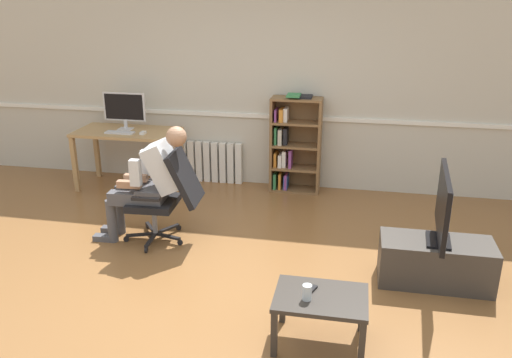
% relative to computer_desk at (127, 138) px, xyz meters
% --- Properties ---
extents(ground_plane, '(18.00, 18.00, 0.00)m').
position_rel_computer_desk_xyz_m(ground_plane, '(1.78, -2.15, -0.65)').
color(ground_plane, brown).
extents(back_wall, '(12.00, 0.13, 2.70)m').
position_rel_computer_desk_xyz_m(back_wall, '(1.78, 0.50, 0.69)').
color(back_wall, beige).
rests_on(back_wall, ground_plane).
extents(computer_desk, '(1.29, 0.67, 0.76)m').
position_rel_computer_desk_xyz_m(computer_desk, '(0.00, 0.00, 0.00)').
color(computer_desk, tan).
rests_on(computer_desk, ground_plane).
extents(imac_monitor, '(0.55, 0.14, 0.47)m').
position_rel_computer_desk_xyz_m(imac_monitor, '(-0.04, 0.08, 0.38)').
color(imac_monitor, silver).
rests_on(imac_monitor, computer_desk).
extents(keyboard, '(0.36, 0.12, 0.02)m').
position_rel_computer_desk_xyz_m(keyboard, '(-0.03, -0.14, 0.11)').
color(keyboard, silver).
rests_on(keyboard, computer_desk).
extents(computer_mouse, '(0.06, 0.10, 0.03)m').
position_rel_computer_desk_xyz_m(computer_mouse, '(0.27, -0.12, 0.12)').
color(computer_mouse, white).
rests_on(computer_mouse, computer_desk).
extents(bookshelf, '(0.63, 0.30, 1.25)m').
position_rel_computer_desk_xyz_m(bookshelf, '(2.09, 0.29, -0.06)').
color(bookshelf, brown).
rests_on(bookshelf, ground_plane).
extents(radiator, '(0.95, 0.08, 0.55)m').
position_rel_computer_desk_xyz_m(radiator, '(0.93, 0.39, -0.38)').
color(radiator, white).
rests_on(radiator, ground_plane).
extents(office_chair, '(0.81, 0.62, 0.97)m').
position_rel_computer_desk_xyz_m(office_chair, '(1.05, -1.40, -0.13)').
color(office_chair, black).
rests_on(office_chair, ground_plane).
extents(person_seated, '(1.01, 0.41, 1.21)m').
position_rel_computer_desk_xyz_m(person_seated, '(0.87, -1.41, -0.00)').
color(person_seated, '#4C4C51').
rests_on(person_seated, ground_plane).
extents(tv_stand, '(0.96, 0.43, 0.40)m').
position_rel_computer_desk_xyz_m(tv_stand, '(3.62, -1.74, -0.45)').
color(tv_stand, '#3D3833').
rests_on(tv_stand, ground_plane).
extents(tv_screen, '(0.22, 0.90, 0.62)m').
position_rel_computer_desk_xyz_m(tv_screen, '(3.62, -1.74, 0.07)').
color(tv_screen, black).
rests_on(tv_screen, tv_stand).
extents(coffee_table, '(0.66, 0.48, 0.40)m').
position_rel_computer_desk_xyz_m(coffee_table, '(2.70, -2.78, -0.32)').
color(coffee_table, '#332D28').
rests_on(coffee_table, ground_plane).
extents(drinking_glass, '(0.07, 0.07, 0.11)m').
position_rel_computer_desk_xyz_m(drinking_glass, '(2.60, -2.84, -0.20)').
color(drinking_glass, silver).
rests_on(drinking_glass, coffee_table).
extents(spare_remote, '(0.09, 0.15, 0.02)m').
position_rel_computer_desk_xyz_m(spare_remote, '(2.62, -2.74, -0.25)').
color(spare_remote, black).
rests_on(spare_remote, coffee_table).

